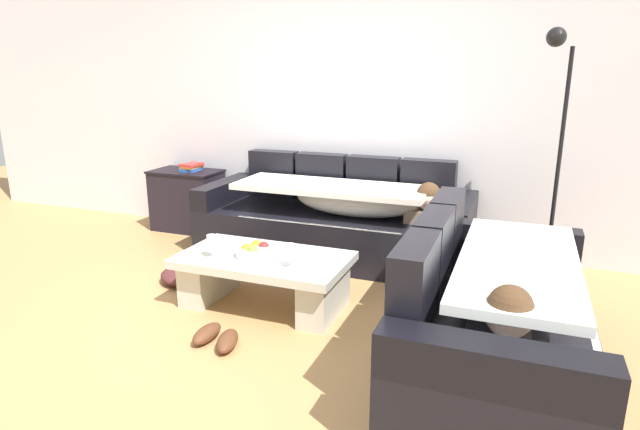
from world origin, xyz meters
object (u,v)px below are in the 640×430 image
at_px(open_magazine, 285,260).
at_px(crumpled_garment, 182,276).
at_px(pair_of_shoes, 217,337).
at_px(wine_glass_near_left, 212,242).
at_px(coffee_table, 264,274).
at_px(book_stack_on_cabinet, 191,167).
at_px(couch_along_wall, 338,221).
at_px(floor_lamp, 554,144).
at_px(couch_near_window, 495,317).
at_px(fruit_bowl, 256,251).
at_px(side_cabinet, 188,200).
at_px(wine_glass_near_right, 291,251).

height_order(open_magazine, crumpled_garment, open_magazine).
xyz_separation_m(pair_of_shoes, crumpled_garment, (-0.79, 0.75, 0.01)).
height_order(wine_glass_near_left, crumpled_garment, wine_glass_near_left).
bearing_deg(pair_of_shoes, coffee_table, 88.08).
bearing_deg(open_magazine, book_stack_on_cabinet, 134.39).
relative_size(couch_along_wall, pair_of_shoes, 7.41).
bearing_deg(open_magazine, wine_glass_near_left, -172.12).
bearing_deg(floor_lamp, crumpled_garment, -158.07).
distance_m(couch_near_window, pair_of_shoes, 1.66).
xyz_separation_m(wine_glass_near_left, open_magazine, (0.50, 0.12, -0.11)).
bearing_deg(open_magazine, fruit_bowl, 171.41).
height_order(fruit_bowl, wine_glass_near_left, wine_glass_near_left).
distance_m(floor_lamp, crumpled_garment, 3.07).
distance_m(open_magazine, book_stack_on_cabinet, 2.31).
relative_size(couch_along_wall, book_stack_on_cabinet, 10.31).
height_order(couch_along_wall, floor_lamp, floor_lamp).
xyz_separation_m(couch_near_window, side_cabinet, (-3.23, 1.75, -0.01)).
relative_size(coffee_table, crumpled_garment, 3.00).
distance_m(wine_glass_near_right, side_cabinet, 2.49).
relative_size(wine_glass_near_left, side_cabinet, 0.23).
xyz_separation_m(couch_along_wall, couch_near_window, (1.45, -1.52, 0.01)).
bearing_deg(fruit_bowl, book_stack_on_cabinet, 136.08).
distance_m(couch_along_wall, crumpled_garment, 1.46).
bearing_deg(fruit_bowl, couch_near_window, -9.99).
bearing_deg(wine_glass_near_right, crumpled_garment, 165.51).
xyz_separation_m(wine_glass_near_left, crumpled_garment, (-0.50, 0.30, -0.44)).
bearing_deg(book_stack_on_cabinet, pair_of_shoes, -52.91).
relative_size(fruit_bowl, pair_of_shoes, 0.86).
relative_size(couch_along_wall, fruit_bowl, 8.66).
relative_size(coffee_table, pair_of_shoes, 3.67).
bearing_deg(coffee_table, pair_of_shoes, -91.92).
xyz_separation_m(fruit_bowl, wine_glass_near_left, (-0.27, -0.13, 0.07)).
xyz_separation_m(wine_glass_near_left, book_stack_on_cabinet, (-1.25, 1.60, 0.18)).
height_order(side_cabinet, book_stack_on_cabinet, book_stack_on_cabinet).
bearing_deg(floor_lamp, pair_of_shoes, -135.81).
height_order(open_magazine, side_cabinet, side_cabinet).
distance_m(side_cabinet, pair_of_shoes, 2.62).
distance_m(wine_glass_near_left, floor_lamp, 2.65).
bearing_deg(couch_near_window, book_stack_on_cabinet, 60.93).
relative_size(wine_glass_near_left, floor_lamp, 0.09).
xyz_separation_m(couch_near_window, coffee_table, (-1.59, 0.32, -0.10)).
distance_m(couch_along_wall, open_magazine, 1.25).
relative_size(wine_glass_near_right, pair_of_shoes, 0.51).
relative_size(couch_near_window, crumpled_garment, 4.85).
distance_m(couch_along_wall, fruit_bowl, 1.25).
xyz_separation_m(wine_glass_near_right, floor_lamp, (1.58, 1.36, 0.62)).
xyz_separation_m(wine_glass_near_right, side_cabinet, (-1.92, 1.58, -0.17)).
bearing_deg(floor_lamp, side_cabinet, 176.42).
xyz_separation_m(floor_lamp, pair_of_shoes, (-1.88, -1.82, -1.07)).
height_order(side_cabinet, crumpled_garment, side_cabinet).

